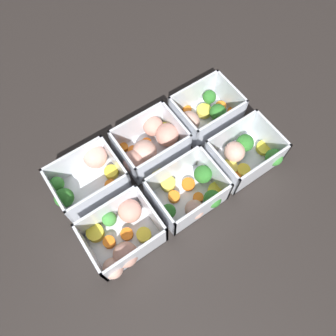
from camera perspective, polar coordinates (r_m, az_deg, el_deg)
The scene contains 7 objects.
ground_plane at distance 0.71m, azimuth 0.00°, elevation -0.92°, with size 4.00×4.00×0.00m, color #282321.
container_near_left at distance 0.76m, azimuth 6.33°, elevation 9.44°, with size 0.15×0.11×0.08m.
container_near_center at distance 0.71m, azimuth -3.02°, elevation 4.11°, with size 0.16×0.13×0.08m.
container_near_right at distance 0.69m, azimuth -13.90°, elevation -1.48°, with size 0.15×0.14×0.08m.
container_far_left at distance 0.72m, azimuth 12.97°, elevation 2.36°, with size 0.16×0.12×0.08m.
container_far_center at distance 0.66m, azimuth 4.10°, elevation -4.43°, with size 0.15×0.12×0.08m.
container_far_right at distance 0.64m, azimuth -7.97°, elevation -11.69°, with size 0.14×0.13×0.08m.
Camera 1 is at (0.17, 0.24, 0.64)m, focal length 35.00 mm.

